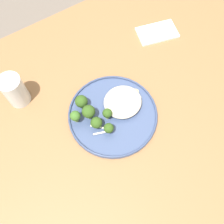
# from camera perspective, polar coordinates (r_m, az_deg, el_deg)

# --- Properties ---
(ground) EXTENTS (6.00, 6.00, 0.00)m
(ground) POSITION_cam_1_polar(r_m,az_deg,el_deg) (1.55, 0.69, -11.64)
(ground) COLOR #665B51
(wooden_dining_table) EXTENTS (1.40, 1.00, 0.74)m
(wooden_dining_table) POSITION_cam_1_polar(r_m,az_deg,el_deg) (0.92, 1.15, -2.28)
(wooden_dining_table) COLOR brown
(wooden_dining_table) RESTS_ON ground
(dinner_plate) EXTENTS (0.29, 0.29, 0.02)m
(dinner_plate) POSITION_cam_1_polar(r_m,az_deg,el_deg) (0.83, -0.00, -0.33)
(dinner_plate) COLOR #38476B
(dinner_plate) RESTS_ON wooden_dining_table
(noodle_bed) EXTENTS (0.12, 0.12, 0.04)m
(noodle_bed) POSITION_cam_1_polar(r_m,az_deg,el_deg) (0.83, 2.40, 2.27)
(noodle_bed) COLOR beige
(noodle_bed) RESTS_ON dinner_plate
(seared_scallop_left_edge) EXTENTS (0.03, 0.03, 0.01)m
(seared_scallop_left_edge) POSITION_cam_1_polar(r_m,az_deg,el_deg) (0.84, 2.31, 1.93)
(seared_scallop_left_edge) COLOR #DBB77A
(seared_scallop_left_edge) RESTS_ON dinner_plate
(seared_scallop_front_small) EXTENTS (0.03, 0.03, 0.02)m
(seared_scallop_front_small) POSITION_cam_1_polar(r_m,az_deg,el_deg) (0.84, 3.98, 3.20)
(seared_scallop_front_small) COLOR #DBB77A
(seared_scallop_front_small) RESTS_ON dinner_plate
(seared_scallop_tilted_round) EXTENTS (0.03, 0.03, 0.01)m
(seared_scallop_tilted_round) POSITION_cam_1_polar(r_m,az_deg,el_deg) (0.82, 2.88, -0.37)
(seared_scallop_tilted_round) COLOR #DBB77A
(seared_scallop_tilted_round) RESTS_ON dinner_plate
(seared_scallop_on_noodles) EXTENTS (0.03, 0.03, 0.01)m
(seared_scallop_on_noodles) POSITION_cam_1_polar(r_m,az_deg,el_deg) (0.84, -0.41, 2.96)
(seared_scallop_on_noodles) COLOR beige
(seared_scallop_on_noodles) RESTS_ON dinner_plate
(seared_scallop_half_hidden) EXTENTS (0.02, 0.02, 0.02)m
(seared_scallop_half_hidden) POSITION_cam_1_polar(r_m,az_deg,el_deg) (0.85, 5.19, 4.32)
(seared_scallop_half_hidden) COLOR beige
(seared_scallop_half_hidden) RESTS_ON dinner_plate
(seared_scallop_right_edge) EXTENTS (0.03, 0.03, 0.02)m
(seared_scallop_right_edge) POSITION_cam_1_polar(r_m,az_deg,el_deg) (0.84, 5.75, 2.78)
(seared_scallop_right_edge) COLOR beige
(seared_scallop_right_edge) RESTS_ON dinner_plate
(broccoli_floret_front_edge) EXTENTS (0.03, 0.03, 0.04)m
(broccoli_floret_front_edge) POSITION_cam_1_polar(r_m,az_deg,el_deg) (0.78, -0.74, -3.63)
(broccoli_floret_front_edge) COLOR #89A356
(broccoli_floret_front_edge) RESTS_ON dinner_plate
(broccoli_floret_center_pile) EXTENTS (0.03, 0.03, 0.05)m
(broccoli_floret_center_pile) POSITION_cam_1_polar(r_m,az_deg,el_deg) (0.79, -1.13, -0.22)
(broccoli_floret_center_pile) COLOR #89A356
(broccoli_floret_center_pile) RESTS_ON dinner_plate
(broccoli_floret_right_tilted) EXTENTS (0.04, 0.04, 0.05)m
(broccoli_floret_right_tilted) POSITION_cam_1_polar(r_m,az_deg,el_deg) (0.79, -3.49, -2.40)
(broccoli_floret_right_tilted) COLOR #7A994C
(broccoli_floret_right_tilted) RESTS_ON dinner_plate
(broccoli_floret_small_sprig) EXTENTS (0.03, 0.03, 0.05)m
(broccoli_floret_small_sprig) POSITION_cam_1_polar(r_m,az_deg,el_deg) (0.80, -8.18, -0.93)
(broccoli_floret_small_sprig) COLOR #89A356
(broccoli_floret_small_sprig) RESTS_ON dinner_plate
(broccoli_floret_tall_stalk) EXTENTS (0.04, 0.04, 0.06)m
(broccoli_floret_tall_stalk) POSITION_cam_1_polar(r_m,az_deg,el_deg) (0.79, -5.25, 0.07)
(broccoli_floret_tall_stalk) COLOR #89A356
(broccoli_floret_tall_stalk) RESTS_ON dinner_plate
(broccoli_floret_beside_noodles) EXTENTS (0.04, 0.04, 0.05)m
(broccoli_floret_beside_noodles) POSITION_cam_1_polar(r_m,az_deg,el_deg) (0.82, -6.85, 2.35)
(broccoli_floret_beside_noodles) COLOR #89A356
(broccoli_floret_beside_noodles) RESTS_ON dinner_plate
(onion_sliver_short_strip) EXTENTS (0.06, 0.02, 0.00)m
(onion_sliver_short_strip) POSITION_cam_1_polar(r_m,az_deg,el_deg) (0.80, -2.20, -4.60)
(onion_sliver_short_strip) COLOR silver
(onion_sliver_short_strip) RESTS_ON dinner_plate
(onion_sliver_long_sliver) EXTENTS (0.04, 0.04, 0.00)m
(onion_sliver_long_sliver) POSITION_cam_1_polar(r_m,az_deg,el_deg) (0.81, -3.11, -3.37)
(onion_sliver_long_sliver) COLOR silver
(onion_sliver_long_sliver) RESTS_ON dinner_plate
(water_glass) EXTENTS (0.07, 0.07, 0.12)m
(water_glass) POSITION_cam_1_polar(r_m,az_deg,el_deg) (0.88, -20.69, 4.25)
(water_glass) COLOR silver
(water_glass) RESTS_ON wooden_dining_table
(folded_napkin) EXTENTS (0.17, 0.13, 0.01)m
(folded_napkin) POSITION_cam_1_polar(r_m,az_deg,el_deg) (1.04, 10.03, 17.03)
(folded_napkin) COLOR white
(folded_napkin) RESTS_ON wooden_dining_table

